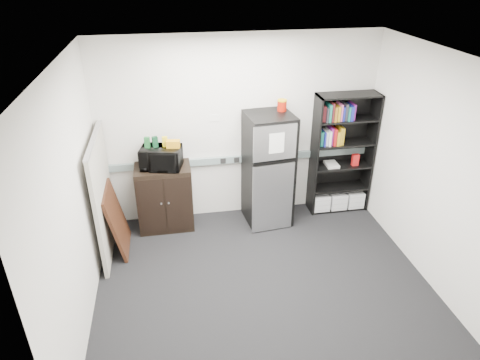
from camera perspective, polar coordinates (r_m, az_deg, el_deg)
The scene contains 18 objects.
floor at distance 5.40m, azimuth 3.18°, elevation -13.66°, with size 4.00×4.00×0.00m, color black.
wall_back at distance 6.17m, azimuth -0.10°, elevation 6.73°, with size 4.00×0.02×2.70m, color silver.
wall_right at distance 5.41m, azimuth 24.72°, elevation 0.85°, with size 0.02×3.50×2.70m, color silver.
wall_left at distance 4.62m, azimuth -21.33°, elevation -2.98°, with size 0.02×3.50×2.70m, color silver.
ceiling at distance 4.14m, azimuth 4.18°, elevation 15.61°, with size 4.00×3.50×0.02m, color white.
electrical_raceway at distance 6.32m, azimuth -0.05°, elevation 2.83°, with size 3.92×0.05×0.10m, color gray.
wall_note at distance 6.05m, azimuth -3.39°, elevation 8.26°, with size 0.14×0.00×0.10m, color white.
bookshelf at distance 6.60m, azimuth 13.41°, elevation 3.26°, with size 0.90×0.34×1.85m.
cubicle_partition at distance 5.79m, azimuth -17.78°, elevation -2.10°, with size 0.06×1.30×1.62m.
cabinet at distance 6.25m, azimuth -9.98°, elevation -2.28°, with size 0.77×0.51×0.97m.
microwave at distance 5.94m, azimuth -10.47°, elevation 2.93°, with size 0.54×0.37×0.30m, color black.
snack_box_a at distance 5.89m, azimuth -12.27°, elevation 4.92°, with size 0.07×0.05×0.15m, color #1A5E29.
snack_box_b at distance 5.89m, azimuth -11.26°, elevation 5.00°, with size 0.07×0.05×0.15m, color #0B341C.
snack_box_c at distance 5.89m, azimuth -9.99°, elevation 5.06°, with size 0.07×0.05×0.14m, color gold.
snack_bag at distance 5.85m, azimuth -8.91°, elevation 4.78°, with size 0.18×0.10×0.10m, color orange.
refrigerator at distance 6.16m, azimuth 3.78°, elevation 1.34°, with size 0.69×0.72×1.67m.
coffee_can at distance 5.97m, azimuth 5.62°, elevation 9.99°, with size 0.13×0.13×0.18m.
framed_poster at distance 5.92m, azimuth -16.06°, elevation -5.07°, with size 0.22×0.72×0.91m.
Camera 1 is at (-0.98, -3.93, 3.57)m, focal length 32.00 mm.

